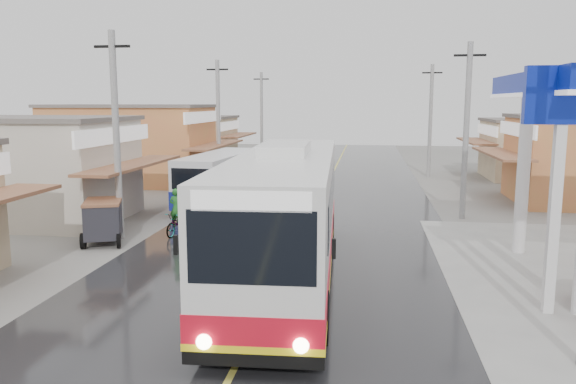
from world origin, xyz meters
The scene contains 10 objects.
ground centered at (0.00, 0.00, 0.00)m, with size 120.00×120.00×0.00m, color slate.
road centered at (0.00, 15.00, 0.01)m, with size 12.00×90.00×0.02m, color black.
centre_line centered at (0.00, 15.00, 0.02)m, with size 0.15×90.00×0.01m, color #D8CC4C.
shopfronts_left centered at (-13.00, 18.00, 0.00)m, with size 11.00×44.00×5.20m, color tan, non-canonical shape.
utility_poles_left centered at (-7.00, 16.00, 0.00)m, with size 1.60×50.00×8.00m, color gray, non-canonical shape.
utility_poles_right centered at (7.00, 15.00, 0.00)m, with size 1.60×36.00×8.00m, color gray, non-canonical shape.
coach_bus centered at (0.18, 4.94, 1.99)m, with size 3.53×13.34×4.13m.
second_bus centered at (-5.02, 16.81, 1.44)m, with size 2.83×8.21×2.68m.
cyclist centered at (-4.97, 9.91, 0.64)m, with size 0.94×1.88×1.94m.
tricycle_near centered at (-7.32, 8.21, 0.95)m, with size 2.08×2.36×1.67m.
Camera 1 is at (2.56, -11.46, 5.33)m, focal length 35.00 mm.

